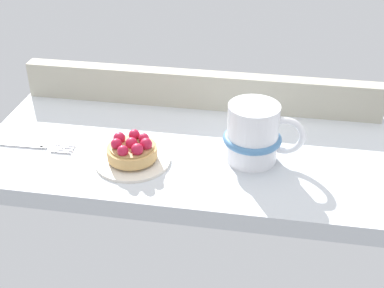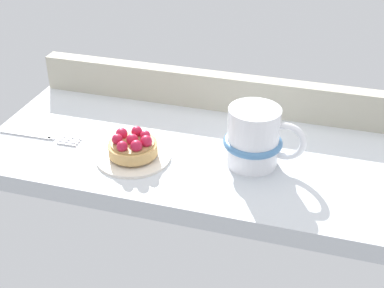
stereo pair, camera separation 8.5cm
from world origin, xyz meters
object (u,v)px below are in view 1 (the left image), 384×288
Objects in this scene: raspberry_tart at (132,149)px; coffee_mug at (254,134)px; dessert_fork at (27,145)px; dessert_plate at (133,159)px.

coffee_mug reaches higher than raspberry_tart.
coffee_mug is (19.16, 3.99, 2.39)cm from raspberry_tart.
raspberry_tart reaches higher than dessert_fork.
dessert_fork is (-38.01, -2.61, -4.50)cm from coffee_mug.
raspberry_tart is at bearing -4.21° from dessert_fork.
coffee_mug reaches higher than dessert_plate.
dessert_plate is 0.94× the size of coffee_mug.
dessert_plate is 1.98cm from raspberry_tart.
dessert_plate reaches higher than dessert_fork.
dessert_plate is 1.53× the size of raspberry_tart.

